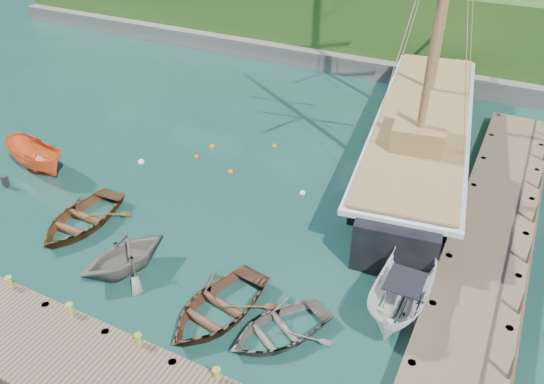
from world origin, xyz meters
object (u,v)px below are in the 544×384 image
(rowboat_1, at_px, (127,270))
(schooner, at_px, (420,140))
(rowboat_0, at_px, (83,225))
(rowboat_2, at_px, (218,314))
(motorboat_orange, at_px, (40,169))
(cabin_boat_white, at_px, (400,310))
(rowboat_3, at_px, (279,335))

(rowboat_1, relative_size, schooner, 0.14)
(rowboat_0, distance_m, schooner, 17.59)
(rowboat_0, relative_size, schooner, 0.17)
(rowboat_2, relative_size, motorboat_orange, 1.03)
(rowboat_0, height_order, cabin_boat_white, cabin_boat_white)
(rowboat_2, height_order, rowboat_3, rowboat_2)
(rowboat_3, xyz_separation_m, cabin_boat_white, (3.46, 3.09, 0.00))
(rowboat_0, xyz_separation_m, rowboat_3, (10.72, -1.72, 0.00))
(rowboat_1, relative_size, motorboat_orange, 0.82)
(motorboat_orange, bearing_deg, cabin_boat_white, -81.70)
(rowboat_3, relative_size, schooner, 0.15)
(cabin_boat_white, bearing_deg, rowboat_0, -173.62)
(motorboat_orange, distance_m, schooner, 20.25)
(motorboat_orange, relative_size, cabin_boat_white, 0.87)
(rowboat_3, height_order, cabin_boat_white, cabin_boat_white)
(rowboat_3, bearing_deg, cabin_boat_white, 73.21)
(rowboat_0, xyz_separation_m, rowboat_2, (8.30, -1.85, 0.00))
(schooner, bearing_deg, rowboat_0, -140.81)
(rowboat_2, xyz_separation_m, rowboat_3, (2.42, 0.13, 0.00))
(cabin_boat_white, height_order, schooner, schooner)
(motorboat_orange, bearing_deg, rowboat_0, -103.71)
(motorboat_orange, distance_m, cabin_boat_white, 19.75)
(rowboat_3, bearing_deg, schooner, 116.68)
(motorboat_orange, height_order, schooner, schooner)
(rowboat_0, height_order, schooner, schooner)
(motorboat_orange, bearing_deg, rowboat_2, -96.02)
(rowboat_1, xyz_separation_m, schooner, (8.16, 14.37, 1.07))
(motorboat_orange, bearing_deg, rowboat_1, -102.02)
(motorboat_orange, relative_size, schooner, 0.17)
(rowboat_0, bearing_deg, motorboat_orange, 152.36)
(rowboat_1, bearing_deg, motorboat_orange, 176.51)
(rowboat_0, height_order, rowboat_1, rowboat_1)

